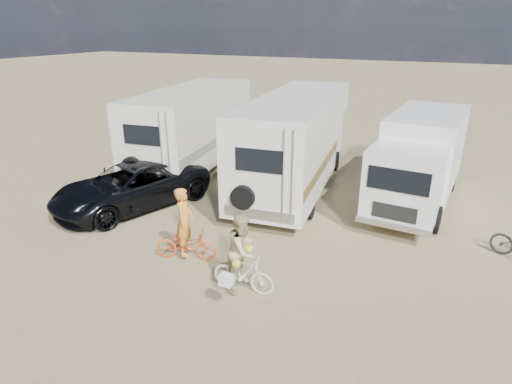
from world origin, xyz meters
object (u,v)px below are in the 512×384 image
at_px(box_truck, 419,162).
at_px(rider_man, 185,228).
at_px(rider_woman, 243,257).
at_px(bike_man, 186,244).
at_px(crate, 265,202).
at_px(rv_left, 192,130).
at_px(rv_main, 296,144).
at_px(cooler, 267,216).
at_px(dark_suv, 131,186).
at_px(bike_woman, 243,274).

xyz_separation_m(box_truck, rider_man, (-4.99, -6.49, -0.60)).
distance_m(box_truck, rider_woman, 7.78).
bearing_deg(rider_woman, bike_man, 69.06).
bearing_deg(box_truck, crate, -146.69).
bearing_deg(rv_left, rider_man, -66.25).
height_order(rider_man, crate, rider_man).
distance_m(rv_main, rv_left, 4.76).
bearing_deg(bike_man, cooler, -37.13).
height_order(cooler, crate, cooler).
relative_size(rv_main, bike_man, 5.24).
relative_size(rv_main, cooler, 16.12).
bearing_deg(rv_main, dark_suv, -143.41).
xyz_separation_m(dark_suv, rider_woman, (5.65, -2.82, 0.16)).
bearing_deg(dark_suv, rv_main, 62.78).
bearing_deg(bike_man, dark_suv, 41.22).
relative_size(bike_woman, cooler, 2.88).
bearing_deg(rider_man, crate, -25.05).
xyz_separation_m(box_truck, bike_man, (-4.99, -6.49, -1.08)).
relative_size(dark_suv, rider_man, 2.90).
bearing_deg(cooler, box_truck, 32.40).
height_order(rv_main, box_truck, rv_main).
height_order(bike_man, rider_man, rider_man).
xyz_separation_m(rv_main, rider_man, (-0.71, -6.22, -0.80)).
xyz_separation_m(rv_left, dark_suv, (0.40, -4.41, -0.93)).
xyz_separation_m(bike_woman, crate, (-1.53, 4.65, -0.27)).
bearing_deg(bike_man, rv_main, -24.61).
distance_m(rv_left, bike_man, 7.80).
relative_size(rv_left, rider_man, 4.14).
height_order(dark_suv, cooler, dark_suv).
xyz_separation_m(box_truck, crate, (-4.51, -2.51, -1.32)).
bearing_deg(rv_main, bike_man, -103.01).
bearing_deg(cooler, dark_suv, -179.25).
height_order(bike_man, crate, bike_man).
height_order(box_truck, bike_man, box_truck).
distance_m(bike_man, cooler, 3.15).
bearing_deg(dark_suv, rider_man, -10.99).
height_order(bike_woman, crate, bike_woman).
bearing_deg(rv_left, bike_woman, -57.90).
height_order(rv_left, rider_man, rv_left).
bearing_deg(rv_left, crate, -37.56).
bearing_deg(crate, bike_man, -96.95).
relative_size(box_truck, rider_man, 3.58).
height_order(rv_main, crate, rv_main).
height_order(box_truck, rider_man, box_truck).
height_order(bike_man, bike_woman, bike_woman).
relative_size(rider_man, cooler, 3.45).
xyz_separation_m(rv_left, rider_man, (4.04, -6.56, -0.76)).
xyz_separation_m(rider_man, rider_woman, (2.02, -0.67, -0.02)).
relative_size(rider_man, crate, 3.85).
xyz_separation_m(rider_woman, crate, (-1.53, 4.65, -0.70)).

